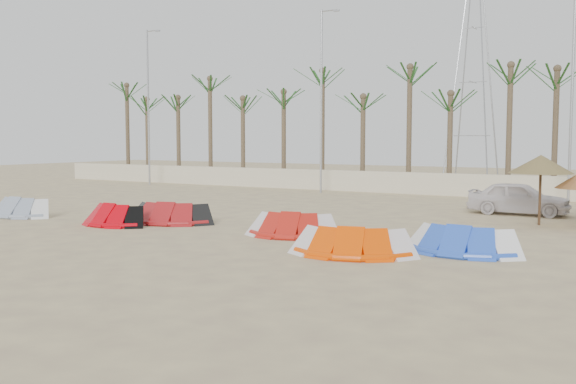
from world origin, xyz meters
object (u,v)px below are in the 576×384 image
Objects in this scene: kite_red_left at (118,214)px; parasol_left at (541,164)px; kite_red_right at (296,224)px; kite_blue at (464,238)px; kite_red_mid at (174,212)px; kite_orange at (357,240)px; car at (519,198)px; kite_grey at (24,206)px.

kite_red_left is 1.15× the size of parasol_left.
kite_red_right is (7.33, 1.05, 0.00)m from kite_red_left.
kite_blue is 1.26× the size of parasol_left.
parasol_left is (0.82, 7.43, 1.91)m from kite_blue.
kite_red_mid is 1.11× the size of kite_blue.
car is (2.01, 12.41, 0.30)m from kite_orange.
kite_orange is 0.88× the size of car.
kite_red_left is at bearing -133.77° from kite_red_mid.
parasol_left is at bearing 27.82° from kite_red_mid.
kite_grey and kite_red_mid have the same top height.
kite_red_right is at bearing 151.93° from car.
parasol_left is (13.97, 8.14, 1.91)m from kite_red_left.
parasol_left is 0.63× the size of car.
kite_grey is 0.86× the size of kite_orange.
kite_red_right is (5.85, -0.50, -0.00)m from kite_red_mid.
kite_red_right is 0.79× the size of car.
kite_red_left is at bearing 131.01° from car.
car reaches higher than kite_blue.
car is (-0.55, 10.58, 0.30)m from kite_blue.
kite_grey is 16.03m from kite_orange.
kite_red_mid is at bearing 46.23° from kite_red_left.
kite_blue is 7.71m from parasol_left.
kite_red_mid is 1.39× the size of parasol_left.
kite_red_right is 9.89m from parasol_left.
kite_orange is at bearing -16.39° from kite_red_mid.
car reaches higher than kite_grey.
kite_blue is (2.56, 1.84, -0.00)m from kite_orange.
kite_orange is 3.15m from kite_blue.
car reaches higher than kite_orange.
kite_grey is 21.31m from car.
car is at bearing 113.54° from parasol_left.
kite_grey is at bearing 121.47° from car.
car is (11.11, 9.74, 0.30)m from kite_red_mid.
parasol_left is (3.38, 9.26, 1.91)m from kite_orange.
kite_orange is 1.39× the size of parasol_left.
kite_grey is 0.95× the size of kite_blue.
parasol_left is at bearing -157.32° from car.
kite_red_mid is 1.01× the size of kite_orange.
kite_red_left is 0.83× the size of kite_orange.
kite_grey is 0.76× the size of car.
kite_grey is 0.95× the size of kite_red_right.
kite_blue is (11.66, -0.84, -0.00)m from kite_red_mid.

